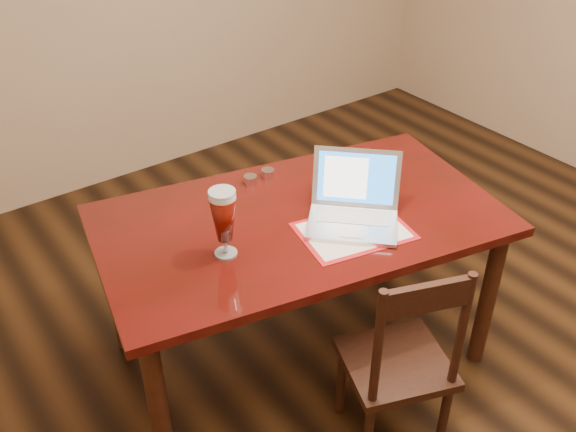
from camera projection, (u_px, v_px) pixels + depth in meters
ground at (425, 363)px, 3.04m from camera, size 5.00×5.00×0.00m
dining_table at (300, 234)px, 2.71m from camera, size 1.83×1.26×1.07m
dining_chair at (400, 363)px, 2.45m from camera, size 0.50×0.49×0.93m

